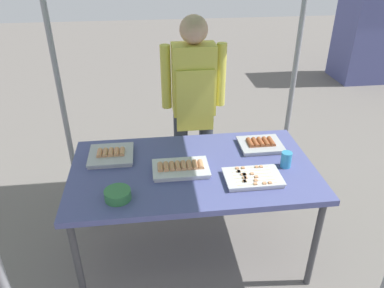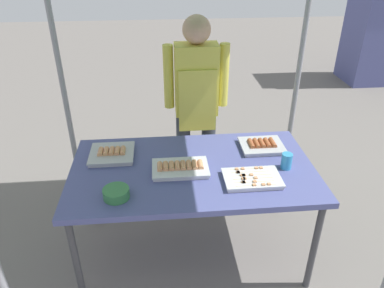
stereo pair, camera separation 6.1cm
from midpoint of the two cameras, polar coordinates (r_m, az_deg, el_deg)
ground_plane at (r=2.90m, az=0.73°, el=-16.19°), size 18.00×18.00×0.00m
stall_table at (r=2.45m, az=0.83°, el=-4.71°), size 1.60×0.90×0.75m
tray_grilled_sausages at (r=2.38m, az=-1.08°, el=-3.75°), size 0.36×0.24×0.05m
tray_meat_skewers at (r=2.32m, az=10.03°, el=-5.33°), size 0.35×0.23×0.04m
tray_pork_links at (r=2.59m, az=-11.66°, el=-1.49°), size 0.30×0.29×0.05m
tray_spring_rolls at (r=2.68m, az=11.41°, el=-0.23°), size 0.30×0.25×0.06m
condiment_bowl at (r=2.18m, az=-10.89°, el=-7.53°), size 0.15×0.15×0.06m
drink_cup_near_edge at (r=2.47m, az=15.16°, el=-2.58°), size 0.07×0.07×0.11m
vendor_woman at (r=3.02m, az=1.25°, el=7.29°), size 0.52×0.23×1.58m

